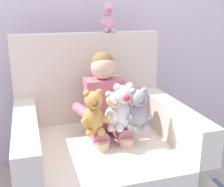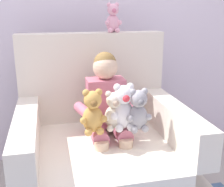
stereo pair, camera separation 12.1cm
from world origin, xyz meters
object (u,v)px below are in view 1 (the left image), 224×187
Objects in this scene: plush_white at (123,108)px; plush_grey at (138,110)px; plush_pink_on_backrest at (108,19)px; plush_honey at (93,113)px; armchair at (101,154)px; seated_child at (106,107)px; plush_cream at (114,111)px.

plush_grey is at bearing -29.72° from plush_white.
plush_grey is 1.28× the size of plush_pink_on_backrest.
plush_honey is at bearing 152.38° from plush_grey.
plush_honey is at bearing -119.76° from armchair.
plush_honey is at bearing -123.66° from plush_pink_on_backrest.
seated_child is 2.69× the size of plush_white.
armchair is 0.44m from plush_grey.
plush_pink_on_backrest is (0.24, 0.51, 0.54)m from plush_honey.
armchair is 0.39m from plush_honey.
plush_grey is at bearing -42.89° from seated_child.
plush_honey reaches higher than plush_cream.
armchair is 4.44× the size of plush_cream.
plush_honey is at bearing -118.93° from seated_child.
plush_cream is at bearing 137.21° from plush_grey.
plush_pink_on_backrest is at bearing 66.05° from armchair.
armchair is at bearing 117.46° from plush_cream.
plush_grey is 0.77m from plush_pink_on_backrest.
plush_cream is at bearing -76.46° from seated_child.
plush_cream is at bearing -10.79° from plush_honey.
seated_child reaches higher than plush_cream.
plush_pink_on_backrest is at bearing 81.01° from plush_white.
plush_white is at bearing 131.95° from plush_grey.
plush_grey is at bearing -37.35° from armchair.
plush_white is (0.07, -0.15, 0.04)m from seated_child.
armchair is at bearing -137.13° from seated_child.
plush_honey is at bearing -172.86° from plush_cream.
plush_honey is (-0.08, -0.13, 0.36)m from armchair.
plush_white reaches higher than plush_grey.
plush_white is 0.10m from plush_grey.
plush_white is 1.10× the size of plush_grey.
plush_grey is at bearing -24.39° from plush_cream.
armchair reaches higher than seated_child.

